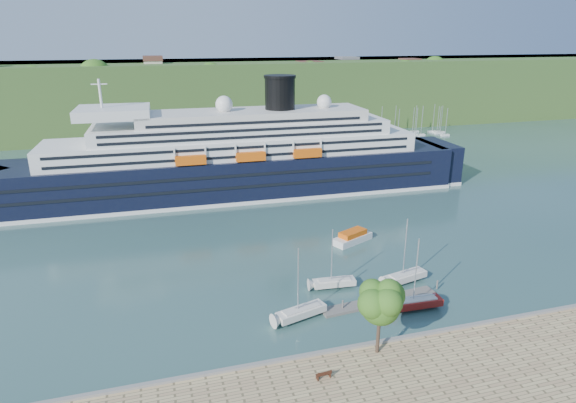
# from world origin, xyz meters

# --- Properties ---
(ground) EXTENTS (400.00, 400.00, 0.00)m
(ground) POSITION_xyz_m (0.00, 0.00, 0.00)
(ground) COLOR #294948
(ground) RESTS_ON ground
(far_hillside) EXTENTS (400.00, 50.00, 24.00)m
(far_hillside) POSITION_xyz_m (0.00, 145.00, 12.00)
(far_hillside) COLOR #345B24
(far_hillside) RESTS_ON ground
(quay_coping) EXTENTS (220.00, 0.50, 0.30)m
(quay_coping) POSITION_xyz_m (0.00, -0.20, 1.15)
(quay_coping) COLOR slate
(quay_coping) RESTS_ON promenade
(cruise_ship) EXTENTS (112.66, 19.00, 25.22)m
(cruise_ship) POSITION_xyz_m (-7.88, 59.13, 12.61)
(cruise_ship) COLOR black
(cruise_ship) RESTS_ON ground
(park_bench) EXTENTS (1.64, 0.77, 1.02)m
(park_bench) POSITION_xyz_m (-8.74, -3.85, 1.51)
(park_bench) COLOR #432013
(park_bench) RESTS_ON promenade
(promenade_tree) EXTENTS (5.57, 5.57, 9.22)m
(promenade_tree) POSITION_xyz_m (-1.81, -1.50, 5.61)
(promenade_tree) COLOR #2F6119
(promenade_tree) RESTS_ON promenade
(floating_pontoon) EXTENTS (16.29, 3.37, 0.36)m
(floating_pontoon) POSITION_xyz_m (3.77, 9.06, 0.18)
(floating_pontoon) COLOR slate
(floating_pontoon) RESTS_ON ground
(sailboat_white_near) EXTENTS (7.34, 3.79, 9.13)m
(sailboat_white_near) POSITION_xyz_m (-7.18, 8.27, 4.56)
(sailboat_white_near) COLOR silver
(sailboat_white_near) RESTS_ON ground
(sailboat_red) EXTENTS (7.29, 2.26, 9.33)m
(sailboat_red) POSITION_xyz_m (7.48, 6.29, 4.66)
(sailboat_red) COLOR maroon
(sailboat_red) RESTS_ON ground
(sailboat_white_far) EXTENTS (7.42, 3.54, 9.24)m
(sailboat_white_far) POSITION_xyz_m (9.59, 12.93, 4.62)
(sailboat_white_far) COLOR silver
(sailboat_white_far) RESTS_ON ground
(tender_launch) EXTENTS (7.75, 5.35, 2.04)m
(tender_launch) POSITION_xyz_m (8.10, 27.97, 1.02)
(tender_launch) COLOR #DF580D
(tender_launch) RESTS_ON ground
(sailboat_extra) EXTENTS (6.58, 2.34, 8.33)m
(sailboat_extra) POSITION_xyz_m (-0.55, 14.26, 4.16)
(sailboat_extra) COLOR silver
(sailboat_extra) RESTS_ON ground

